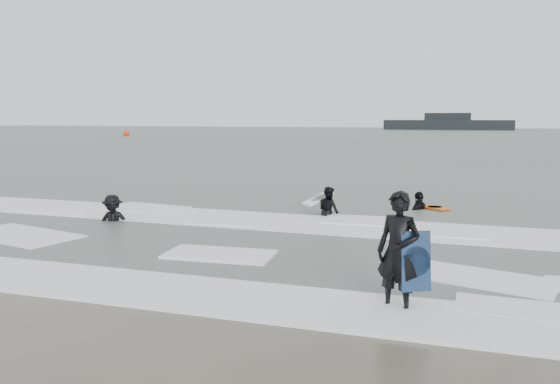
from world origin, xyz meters
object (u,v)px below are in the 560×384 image
(surfer_wading, at_px, (329,217))
(buoy, at_px, (126,134))
(vessel_horizon, at_px, (447,124))
(surfer_right_near, at_px, (419,210))
(surfer_breaker, at_px, (113,223))
(surfer_centre, at_px, (396,310))

(surfer_wading, bearing_deg, buoy, -9.04)
(vessel_horizon, bearing_deg, surfer_right_near, -88.51)
(vessel_horizon, bearing_deg, buoy, -127.14)
(surfer_breaker, bearing_deg, surfer_wading, 8.67)
(surfer_right_near, relative_size, vessel_horizon, 0.06)
(surfer_breaker, bearing_deg, buoy, 105.83)
(surfer_wading, bearing_deg, surfer_breaker, 69.11)
(surfer_breaker, distance_m, surfer_right_near, 9.90)
(surfer_centre, xyz_separation_m, vessel_horizon, (-3.68, 134.72, 1.56))
(surfer_wading, xyz_separation_m, vessel_horizon, (-0.65, 126.96, 1.56))
(surfer_centre, distance_m, vessel_horizon, 134.78)
(buoy, bearing_deg, surfer_centre, -52.79)
(surfer_centre, relative_size, surfer_right_near, 1.10)
(surfer_centre, distance_m, buoy, 87.52)
(surfer_centre, bearing_deg, surfer_right_near, 112.34)
(vessel_horizon, bearing_deg, surfer_centre, -88.44)
(surfer_wading, distance_m, surfer_breaker, 6.55)
(surfer_right_near, height_order, vessel_horizon, vessel_horizon)
(surfer_breaker, relative_size, vessel_horizon, 0.05)
(surfer_wading, height_order, surfer_breaker, surfer_breaker)
(surfer_wading, xyz_separation_m, surfer_breaker, (-5.83, -2.97, 0.00))
(surfer_centre, bearing_deg, surfer_wading, 131.14)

